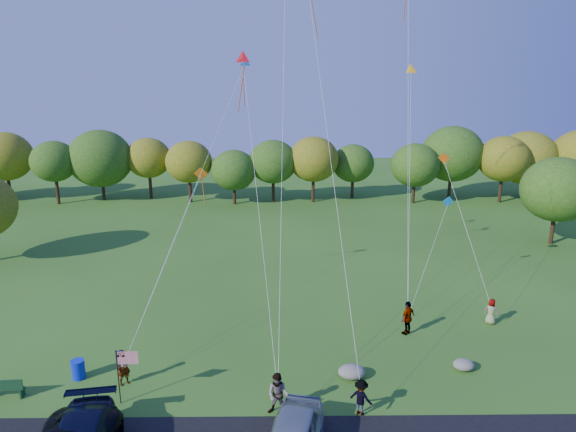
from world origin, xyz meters
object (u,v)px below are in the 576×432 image
flyer_b (278,395)px  flyer_d (408,318)px  trash_barrel (78,369)px  flyer_e (491,312)px  park_bench (4,388)px  flyer_a (124,367)px  flyer_c (361,397)px

flyer_b → flyer_d: size_ratio=0.99×
trash_barrel → flyer_e: bearing=13.7°
flyer_d → park_bench: flyer_d is taller
flyer_a → trash_barrel: (-2.33, 0.51, -0.40)m
flyer_c → flyer_d: flyer_d is taller
flyer_c → flyer_d: bearing=-85.2°
flyer_e → trash_barrel: size_ratio=1.63×
flyer_d → park_bench: size_ratio=1.14×
flyer_a → flyer_c: bearing=-51.4°
flyer_e → park_bench: bearing=46.2°
flyer_c → flyer_e: size_ratio=1.05×
flyer_b → flyer_c: (3.50, 0.00, -0.16)m
flyer_c → trash_barrel: (-13.01, 2.83, -0.33)m
park_bench → trash_barrel: 3.09m
flyer_b → park_bench: 12.26m
flyer_e → trash_barrel: 22.40m
flyer_b → flyer_d: flyer_d is taller
flyer_a → park_bench: flyer_a is taller
park_bench → trash_barrel: (2.69, 1.54, -0.04)m
park_bench → trash_barrel: size_ratio=1.82×
flyer_d → park_bench: (-19.32, -5.70, -0.47)m
flyer_a → flyer_d: bearing=-21.0°
flyer_d → flyer_a: bearing=-24.0°
flyer_c → flyer_e: 11.96m
flyer_d → trash_barrel: 17.15m
flyer_a → trash_barrel: bearing=128.6°
flyer_a → flyer_e: size_ratio=1.14×
flyer_e → flyer_a: bearing=47.2°
flyer_c → flyer_d: (3.63, 6.99, 0.17)m
flyer_a → flyer_d: flyer_d is taller
flyer_c → flyer_e: (8.75, 8.15, -0.04)m
flyer_c → flyer_d: size_ratio=0.82×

